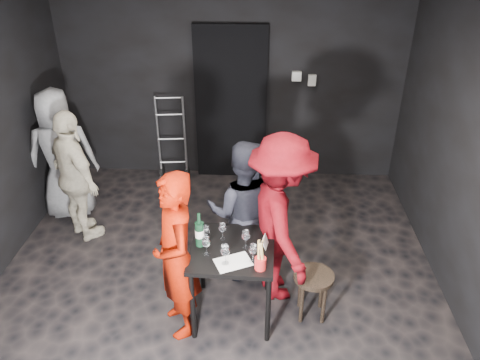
# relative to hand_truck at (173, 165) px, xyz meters

# --- Properties ---
(floor) EXTENTS (4.50, 5.00, 0.02)m
(floor) POSITION_rel_hand_truck_xyz_m (0.80, -2.24, -0.22)
(floor) COLOR black
(floor) RESTS_ON ground
(ceiling) EXTENTS (4.50, 5.00, 0.02)m
(ceiling) POSITION_rel_hand_truck_xyz_m (0.80, -2.24, 2.48)
(ceiling) COLOR silver
(ceiling) RESTS_ON ground
(wall_back) EXTENTS (4.50, 0.04, 2.70)m
(wall_back) POSITION_rel_hand_truck_xyz_m (0.80, 0.26, 1.13)
(wall_back) COLOR black
(wall_back) RESTS_ON ground
(doorway) EXTENTS (0.95, 0.10, 2.10)m
(doorway) POSITION_rel_hand_truck_xyz_m (0.80, 0.20, 0.83)
(doorway) COLOR black
(doorway) RESTS_ON ground
(wallbox_upper) EXTENTS (0.12, 0.06, 0.12)m
(wallbox_upper) POSITION_rel_hand_truck_xyz_m (1.65, 0.21, 1.23)
(wallbox_upper) COLOR #B7B7B2
(wallbox_upper) RESTS_ON wall_back
(wallbox_lower) EXTENTS (0.10, 0.06, 0.14)m
(wallbox_lower) POSITION_rel_hand_truck_xyz_m (1.85, 0.21, 1.18)
(wallbox_lower) COLOR #B7B7B2
(wallbox_lower) RESTS_ON wall_back
(hand_truck) EXTENTS (0.40, 0.34, 1.21)m
(hand_truck) POSITION_rel_hand_truck_xyz_m (0.00, 0.00, 0.00)
(hand_truck) COLOR #B2B2B7
(hand_truck) RESTS_ON floor
(tasting_table) EXTENTS (0.72, 0.72, 0.75)m
(tasting_table) POSITION_rel_hand_truck_xyz_m (1.00, -2.49, 0.43)
(tasting_table) COLOR black
(tasting_table) RESTS_ON floor
(stool) EXTENTS (0.36, 0.36, 0.47)m
(stool) POSITION_rel_hand_truck_xyz_m (1.72, -2.48, 0.16)
(stool) COLOR black
(stool) RESTS_ON floor
(server_red) EXTENTS (0.60, 0.70, 1.61)m
(server_red) POSITION_rel_hand_truck_xyz_m (0.54, -2.68, 0.59)
(server_red) COLOR #991301
(server_red) RESTS_ON floor
(woman_black) EXTENTS (0.72, 0.40, 1.48)m
(woman_black) POSITION_rel_hand_truck_xyz_m (1.06, -1.91, 0.52)
(woman_black) COLOR black
(woman_black) RESTS_ON floor
(man_maroon) EXTENTS (0.86, 1.31, 1.86)m
(man_maroon) POSITION_rel_hand_truck_xyz_m (1.42, -2.18, 0.71)
(man_maroon) COLOR #60060D
(man_maroon) RESTS_ON floor
(bystander_cream) EXTENTS (0.97, 0.95, 1.56)m
(bystander_cream) POSITION_rel_hand_truck_xyz_m (-0.79, -1.36, 0.56)
(bystander_cream) COLOR beige
(bystander_cream) RESTS_ON floor
(bystander_grey) EXTENTS (0.92, 0.66, 1.70)m
(bystander_grey) POSITION_rel_hand_truck_xyz_m (-1.12, -0.90, 0.63)
(bystander_grey) COLOR gray
(bystander_grey) RESTS_ON floor
(tasting_mat) EXTENTS (0.35, 0.30, 0.00)m
(tasting_mat) POSITION_rel_hand_truck_xyz_m (1.01, -2.69, 0.53)
(tasting_mat) COLOR white
(tasting_mat) RESTS_ON tasting_table
(wine_glass_a) EXTENTS (0.10, 0.10, 0.20)m
(wine_glass_a) POSITION_rel_hand_truck_xyz_m (0.78, -2.59, 0.63)
(wine_glass_a) COLOR white
(wine_glass_a) RESTS_ON tasting_table
(wine_glass_b) EXTENTS (0.09, 0.09, 0.19)m
(wine_glass_b) POSITION_rel_hand_truck_xyz_m (0.76, -2.43, 0.62)
(wine_glass_b) COLOR white
(wine_glass_b) RESTS_ON tasting_table
(wine_glass_c) EXTENTS (0.08, 0.08, 0.18)m
(wine_glass_c) POSITION_rel_hand_truck_xyz_m (0.90, -2.37, 0.62)
(wine_glass_c) COLOR white
(wine_glass_c) RESTS_ON tasting_table
(wine_glass_d) EXTENTS (0.10, 0.10, 0.20)m
(wine_glass_d) POSITION_rel_hand_truck_xyz_m (0.95, -2.71, 0.63)
(wine_glass_d) COLOR white
(wine_glass_d) RESTS_ON tasting_table
(wine_glass_e) EXTENTS (0.08, 0.08, 0.19)m
(wine_glass_e) POSITION_rel_hand_truck_xyz_m (1.18, -2.67, 0.62)
(wine_glass_e) COLOR white
(wine_glass_e) RESTS_ON tasting_table
(wine_glass_f) EXTENTS (0.09, 0.09, 0.19)m
(wine_glass_f) POSITION_rel_hand_truck_xyz_m (1.11, -2.48, 0.63)
(wine_glass_f) COLOR white
(wine_glass_f) RESTS_ON tasting_table
(wine_bottle) EXTENTS (0.08, 0.08, 0.33)m
(wine_bottle) POSITION_rel_hand_truck_xyz_m (0.71, -2.47, 0.65)
(wine_bottle) COLOR black
(wine_bottle) RESTS_ON tasting_table
(breadstick_cup) EXTENTS (0.09, 0.09, 0.29)m
(breadstick_cup) POSITION_rel_hand_truck_xyz_m (1.24, -2.75, 0.66)
(breadstick_cup) COLOR red
(breadstick_cup) RESTS_ON tasting_table
(reserved_card) EXTENTS (0.10, 0.14, 0.10)m
(reserved_card) POSITION_rel_hand_truck_xyz_m (1.25, -2.46, 0.58)
(reserved_card) COLOR white
(reserved_card) RESTS_ON tasting_table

